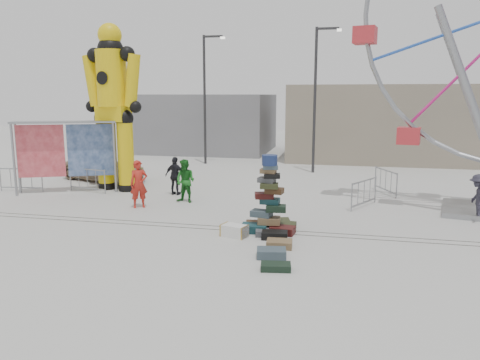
% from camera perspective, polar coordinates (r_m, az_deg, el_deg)
% --- Properties ---
extents(ground, '(90.00, 90.00, 0.00)m').
position_cam_1_polar(ground, '(15.09, -5.99, -6.51)').
color(ground, '#9E9E99').
rests_on(ground, ground).
extents(track_line_near, '(40.00, 0.04, 0.01)m').
position_cam_1_polar(track_line_near, '(15.63, -5.30, -5.89)').
color(track_line_near, '#47443F').
rests_on(track_line_near, ground).
extents(track_line_far, '(40.00, 0.04, 0.01)m').
position_cam_1_polar(track_line_far, '(16.00, -4.86, -5.50)').
color(track_line_far, '#47443F').
rests_on(track_line_far, ground).
extents(building_right, '(12.00, 8.00, 5.00)m').
position_cam_1_polar(building_right, '(33.82, 16.59, 6.74)').
color(building_right, gray).
rests_on(building_right, ground).
extents(building_left, '(10.00, 8.00, 4.40)m').
position_cam_1_polar(building_left, '(37.30, -4.14, 6.97)').
color(building_left, gray).
rests_on(building_left, ground).
extents(lamp_post_right, '(1.41, 0.25, 8.00)m').
position_cam_1_polar(lamp_post_right, '(26.73, 9.33, 10.45)').
color(lamp_post_right, '#2D2D30').
rests_on(lamp_post_right, ground).
extents(lamp_post_left, '(1.41, 0.25, 8.00)m').
position_cam_1_polar(lamp_post_left, '(29.93, -4.17, 10.53)').
color(lamp_post_left, '#2D2D30').
rests_on(lamp_post_left, ground).
extents(suitcase_tower, '(1.75, 1.56, 2.50)m').
position_cam_1_polar(suitcase_tower, '(15.10, 3.56, -3.71)').
color(suitcase_tower, '#163D44').
rests_on(suitcase_tower, ground).
extents(crash_test_dummy, '(3.08, 1.35, 7.71)m').
position_cam_1_polar(crash_test_dummy, '(22.14, -15.23, 9.21)').
color(crash_test_dummy, black).
rests_on(crash_test_dummy, ground).
extents(banner_scaffold, '(4.38, 2.46, 3.22)m').
position_cam_1_polar(banner_scaffold, '(22.27, -20.53, 4.68)').
color(banner_scaffold, gray).
rests_on(banner_scaffold, ground).
extents(steamer_trunk, '(0.89, 0.67, 0.37)m').
position_cam_1_polar(steamer_trunk, '(14.66, -0.70, -6.20)').
color(steamer_trunk, silver).
rests_on(steamer_trunk, ground).
extents(row_case_0, '(0.89, 0.66, 0.19)m').
position_cam_1_polar(row_case_0, '(16.09, 4.61, -5.07)').
color(row_case_0, '#30361B').
rests_on(row_case_0, ground).
extents(row_case_1, '(0.74, 0.58, 0.18)m').
position_cam_1_polar(row_case_1, '(15.11, 4.56, -6.10)').
color(row_case_1, '#4F5156').
rests_on(row_case_1, ground).
extents(row_case_2, '(0.83, 0.55, 0.24)m').
position_cam_1_polar(row_case_2, '(14.49, 4.24, -6.71)').
color(row_case_2, black).
rests_on(row_case_2, ground).
extents(row_case_3, '(0.77, 0.58, 0.22)m').
position_cam_1_polar(row_case_3, '(13.70, 4.82, -7.77)').
color(row_case_3, brown).
rests_on(row_case_3, ground).
extents(row_case_4, '(0.87, 0.66, 0.24)m').
position_cam_1_polar(row_case_4, '(12.89, 3.85, -8.88)').
color(row_case_4, '#3F505A').
rests_on(row_case_4, ground).
extents(row_case_5, '(0.81, 0.54, 0.17)m').
position_cam_1_polar(row_case_5, '(12.02, 4.39, -10.49)').
color(row_case_5, black).
rests_on(row_case_5, ground).
extents(barricade_dummy_a, '(2.00, 0.35, 1.10)m').
position_cam_1_polar(barricade_dummy_a, '(23.59, -25.13, 0.04)').
color(barricade_dummy_a, gray).
rests_on(barricade_dummy_a, ground).
extents(barricade_dummy_b, '(1.98, 0.50, 1.10)m').
position_cam_1_polar(barricade_dummy_b, '(22.33, -18.11, -0.01)').
color(barricade_dummy_b, gray).
rests_on(barricade_dummy_b, ground).
extents(barricade_dummy_c, '(1.97, 0.57, 1.10)m').
position_cam_1_polar(barricade_dummy_c, '(22.68, -13.71, 0.36)').
color(barricade_dummy_c, gray).
rests_on(barricade_dummy_c, ground).
extents(barricade_wheel_front, '(1.05, 1.80, 1.10)m').
position_cam_1_polar(barricade_wheel_front, '(19.01, 14.88, -1.58)').
color(barricade_wheel_front, gray).
rests_on(barricade_wheel_front, ground).
extents(barricade_wheel_back, '(0.86, 1.89, 1.10)m').
position_cam_1_polar(barricade_wheel_back, '(21.88, 17.32, -0.17)').
color(barricade_wheel_back, gray).
rests_on(barricade_wheel_back, ground).
extents(pedestrian_red, '(0.81, 0.74, 1.87)m').
position_cam_1_polar(pedestrian_red, '(18.65, -12.24, -0.49)').
color(pedestrian_red, '#B22319').
rests_on(pedestrian_red, ground).
extents(pedestrian_green, '(1.01, 0.87, 1.78)m').
position_cam_1_polar(pedestrian_green, '(19.26, -6.67, -0.13)').
color(pedestrian_green, '#19661D').
rests_on(pedestrian_green, ground).
extents(pedestrian_black, '(1.04, 0.55, 1.69)m').
position_cam_1_polar(pedestrian_black, '(20.79, -7.87, 0.50)').
color(pedestrian_black, black).
rests_on(pedestrian_black, ground).
extents(pedestrian_grey, '(0.64, 1.08, 1.65)m').
position_cam_1_polar(pedestrian_grey, '(18.37, 26.96, -1.91)').
color(pedestrian_grey, '#262531').
rests_on(pedestrian_grey, ground).
extents(parked_suv, '(5.08, 3.66, 1.28)m').
position_cam_1_polar(parked_suv, '(25.18, -16.17, 1.42)').
color(parked_suv, '#937F5F').
rests_on(parked_suv, ground).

